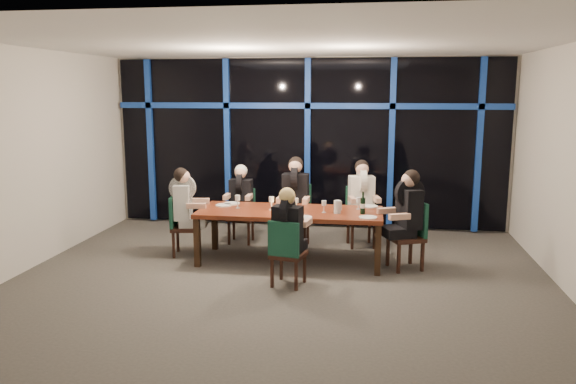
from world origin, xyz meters
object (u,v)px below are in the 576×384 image
chair_far_mid (296,212)px  diner_far_mid (295,189)px  diner_end_right (407,205)px  diner_near_mid (288,222)px  diner_far_left (241,192)px  chair_end_left (181,222)px  wine_bottle (363,205)px  water_pitcher (337,207)px  diner_end_left (185,199)px  chair_far_right (360,213)px  chair_end_right (411,231)px  diner_far_right (362,191)px  dining_table (290,215)px  chair_near_mid (286,250)px  chair_far_left (242,212)px

chair_far_mid → diner_far_mid: (-0.00, -0.08, 0.38)m
diner_end_right → diner_near_mid: bearing=-81.9°
diner_far_left → diner_end_right: diner_end_right is taller
chair_end_left → wine_bottle: size_ratio=2.90×
wine_bottle → water_pitcher: 0.35m
water_pitcher → diner_end_left: bearing=-162.1°
chair_far_mid → diner_far_left: diner_far_left is taller
diner_near_mid → chair_far_mid: bearing=-73.2°
chair_far_mid → chair_far_right: 1.02m
chair_end_right → diner_end_right: 0.38m
diner_far_mid → diner_far_right: size_ratio=1.04×
dining_table → diner_end_left: diner_end_left is taller
diner_near_mid → wine_bottle: 1.29m
diner_end_left → chair_near_mid: bearing=-133.3°
chair_far_right → chair_far_mid: bearing=176.5°
chair_end_left → diner_far_mid: size_ratio=0.95×
chair_far_left → chair_near_mid: bearing=-63.0°
chair_far_mid → water_pitcher: (0.71, -0.96, 0.30)m
dining_table → diner_far_left: size_ratio=3.10×
dining_table → chair_far_right: 1.43m
diner_end_left → water_pitcher: 2.26m
chair_end_right → diner_far_left: (-2.62, 0.95, 0.30)m
chair_far_right → diner_near_mid: 2.22m
chair_far_mid → chair_end_right: bearing=-27.2°
chair_far_right → diner_far_mid: (-1.01, -0.26, 0.40)m
chair_far_mid → diner_far_left: 0.94m
diner_far_mid → diner_far_right: bearing=11.0°
diner_far_right → diner_near_mid: diner_far_right is taller
diner_far_mid → chair_end_left: bearing=-155.0°
wine_bottle → chair_far_mid: bearing=138.4°
diner_near_mid → chair_end_right: bearing=-137.3°
chair_far_right → water_pitcher: 1.22m
diner_far_left → water_pitcher: (1.61, -0.98, 0.02)m
chair_end_left → chair_near_mid: 2.10m
diner_end_left → diner_far_right: bearing=-80.0°
diner_far_mid → diner_far_right: diner_far_mid is taller
diner_near_mid → wine_bottle: diner_near_mid is taller
chair_far_left → water_pitcher: water_pitcher is taller
chair_near_mid → water_pitcher: bearing=-108.3°
chair_near_mid → diner_near_mid: size_ratio=1.03×
chair_far_right → wine_bottle: wine_bottle is taller
chair_far_left → diner_end_right: bearing=-22.7°
chair_far_left → chair_far_mid: bearing=-6.2°
dining_table → chair_far_mid: (-0.04, 0.87, -0.14)m
chair_end_left → wine_bottle: (2.67, -0.14, 0.37)m
chair_near_mid → diner_far_left: size_ratio=1.02×
chair_near_mid → wine_bottle: (0.91, 0.99, 0.39)m
diner_far_mid → diner_end_right: bearing=-26.9°
chair_far_mid → diner_end_right: 1.94m
diner_end_left → diner_end_right: 3.19m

